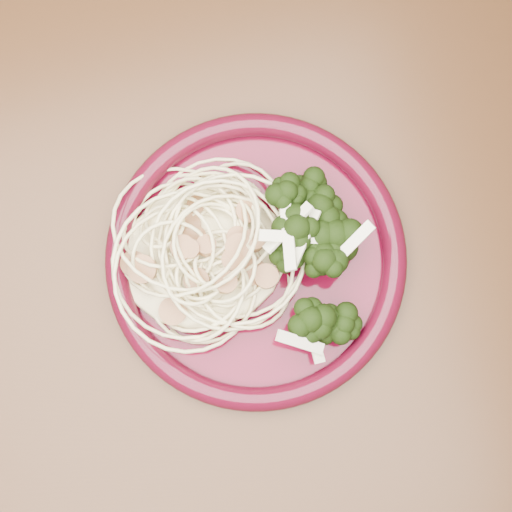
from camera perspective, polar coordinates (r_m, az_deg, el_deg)
The scene contains 6 objects.
dining_table at distance 0.70m, azimuth 5.24°, elevation -0.16°, with size 1.20×0.80×0.75m.
dinner_plate at distance 0.59m, azimuth -0.00°, elevation -0.17°, with size 0.31×0.31×0.02m.
spaghetti_pile at distance 0.58m, azimuth -4.33°, elevation 0.10°, with size 0.14×0.12×0.03m, color #F2E7A7.
scallop_cluster at distance 0.54m, azimuth -4.60°, elevation 0.69°, with size 0.11×0.11×0.04m, color #A26E40, non-canonical shape.
broccoli_pile at distance 0.57m, azimuth 5.36°, elevation 0.03°, with size 0.08×0.13×0.05m, color black.
onion_garnish at distance 0.54m, azimuth 5.64°, elevation 0.52°, with size 0.06×0.08×0.05m, color white, non-canonical shape.
Camera 1 is at (-0.09, -0.09, 1.34)m, focal length 50.00 mm.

